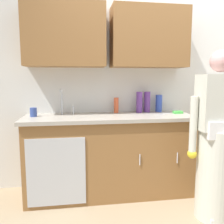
# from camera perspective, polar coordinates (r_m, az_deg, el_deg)

# --- Properties ---
(ground_plane) EXTENTS (9.00, 9.00, 0.00)m
(ground_plane) POSITION_cam_1_polar(r_m,az_deg,el_deg) (2.59, 15.24, -24.00)
(ground_plane) COLOR #998466
(kitchen_wall_with_uppers) EXTENTS (4.80, 0.44, 2.70)m
(kitchen_wall_with_uppers) POSITION_cam_1_polar(r_m,az_deg,el_deg) (3.10, 6.31, 10.00)
(kitchen_wall_with_uppers) COLOR silver
(kitchen_wall_with_uppers) RESTS_ON ground
(counter_cabinet) EXTENTS (1.90, 0.62, 0.90)m
(counter_cabinet) POSITION_cam_1_polar(r_m,az_deg,el_deg) (2.87, -0.61, -10.54)
(counter_cabinet) COLOR brown
(counter_cabinet) RESTS_ON ground
(countertop) EXTENTS (1.96, 0.66, 0.04)m
(countertop) POSITION_cam_1_polar(r_m,az_deg,el_deg) (2.76, -0.57, -1.23)
(countertop) COLOR #A8A093
(countertop) RESTS_ON counter_cabinet
(sink) EXTENTS (0.50, 0.36, 0.35)m
(sink) POSITION_cam_1_polar(r_m,az_deg,el_deg) (2.74, -11.19, -1.32)
(sink) COLOR #B7BABF
(sink) RESTS_ON counter_cabinet
(person_at_sink) EXTENTS (0.55, 0.34, 1.62)m
(person_at_sink) POSITION_cam_1_polar(r_m,az_deg,el_deg) (2.50, 23.68, -8.19)
(person_at_sink) COLOR white
(person_at_sink) RESTS_ON ground
(bottle_cleaner_spray) EXTENTS (0.08, 0.08, 0.22)m
(bottle_cleaner_spray) POSITION_cam_1_polar(r_m,az_deg,el_deg) (3.12, 11.19, 2.06)
(bottle_cleaner_spray) COLOR #334CB2
(bottle_cleaner_spray) RESTS_ON countertop
(bottle_water_short) EXTENTS (0.08, 0.08, 0.26)m
(bottle_water_short) POSITION_cam_1_polar(r_m,az_deg,el_deg) (3.00, 6.57, 2.33)
(bottle_water_short) COLOR #66388C
(bottle_water_short) RESTS_ON countertop
(bottle_soap) EXTENTS (0.06, 0.06, 0.19)m
(bottle_soap) POSITION_cam_1_polar(r_m,az_deg,el_deg) (2.97, 1.02, 1.63)
(bottle_soap) COLOR #E05933
(bottle_soap) RESTS_ON countertop
(bottle_dish_liquid) EXTENTS (0.08, 0.08, 0.26)m
(bottle_dish_liquid) POSITION_cam_1_polar(r_m,az_deg,el_deg) (3.07, 8.44, 2.41)
(bottle_dish_liquid) COLOR #66388C
(bottle_dish_liquid) RESTS_ON countertop
(cup_by_sink) EXTENTS (0.08, 0.08, 0.10)m
(cup_by_sink) POSITION_cam_1_polar(r_m,az_deg,el_deg) (2.80, -18.37, -0.04)
(cup_by_sink) COLOR #33478C
(cup_by_sink) RESTS_ON countertop
(knife_on_counter) EXTENTS (0.22, 0.14, 0.01)m
(knife_on_counter) POSITION_cam_1_polar(r_m,az_deg,el_deg) (2.90, 12.25, -0.52)
(knife_on_counter) COLOR silver
(knife_on_counter) RESTS_ON countertop
(sponge) EXTENTS (0.11, 0.07, 0.03)m
(sponge) POSITION_cam_1_polar(r_m,az_deg,el_deg) (3.03, 15.54, -0.06)
(sponge) COLOR #4CBF4C
(sponge) RESTS_ON countertop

